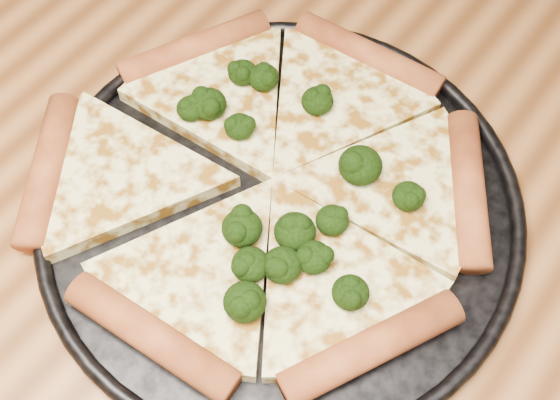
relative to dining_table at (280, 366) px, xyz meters
The scene contains 4 objects.
dining_table is the anchor object (origin of this frame).
pizza_pan 0.14m from the dining_table, 127.83° to the left, with size 0.37×0.37×0.02m.
pizza 0.15m from the dining_table, 132.91° to the left, with size 0.36×0.33×0.03m.
broccoli_florets 0.15m from the dining_table, 125.37° to the left, with size 0.21×0.20×0.02m.
Camera 1 is at (0.11, -0.14, 1.24)m, focal length 46.99 mm.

